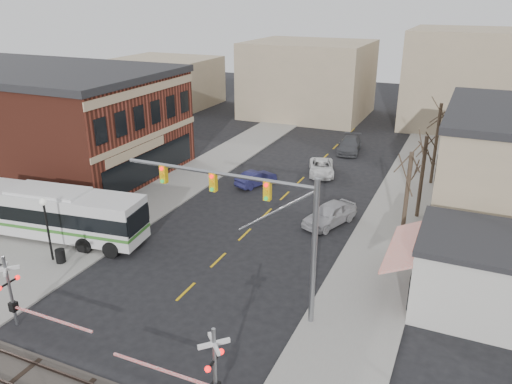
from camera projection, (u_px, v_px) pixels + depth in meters
ground at (166, 310)px, 26.96m from camera, size 160.00×160.00×0.00m
sidewalk_west at (199, 173)px, 47.50m from camera, size 5.00×60.00×0.12m
sidewalk_east at (403, 205)px, 40.36m from camera, size 5.00×60.00×0.12m
brick_building at (22, 116)px, 48.93m from camera, size 30.40×15.40×9.60m
awning_shop at (496, 277)px, 26.10m from camera, size 9.74×6.20×4.30m
tree_east_a at (406, 203)px, 31.91m from camera, size 0.28×0.28×6.75m
tree_east_b at (422, 177)px, 36.98m from camera, size 0.28×0.28×6.30m
tree_east_c at (436, 144)px, 43.54m from camera, size 0.28×0.28×7.20m
transit_bus at (52, 212)px, 34.34m from camera, size 13.67×4.66×3.45m
traffic_signal_mast at (260, 212)px, 24.94m from camera, size 10.75×0.30×8.00m
rr_crossing_west at (17, 294)px, 24.94m from camera, size 5.60×1.36×4.00m
rr_crossing_east at (206, 368)px, 20.00m from camera, size 5.60×1.36×4.00m
street_lamp at (46, 216)px, 30.77m from camera, size 0.44×0.44×4.23m
trash_bin at (60, 256)px, 31.43m from camera, size 0.60×0.60×0.88m
car_a at (330, 214)px, 36.80m from camera, size 3.56×5.24×1.66m
car_b at (256, 178)px, 44.39m from camera, size 2.83×4.27×1.33m
car_c at (321, 167)px, 47.12m from camera, size 3.61×5.30×1.35m
car_d at (350, 145)px, 53.83m from camera, size 2.80×5.60×1.56m
pedestrian_near at (82, 234)px, 33.50m from camera, size 0.47×0.62×1.54m
pedestrian_far at (105, 207)px, 37.31m from camera, size 1.16×1.11×1.89m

